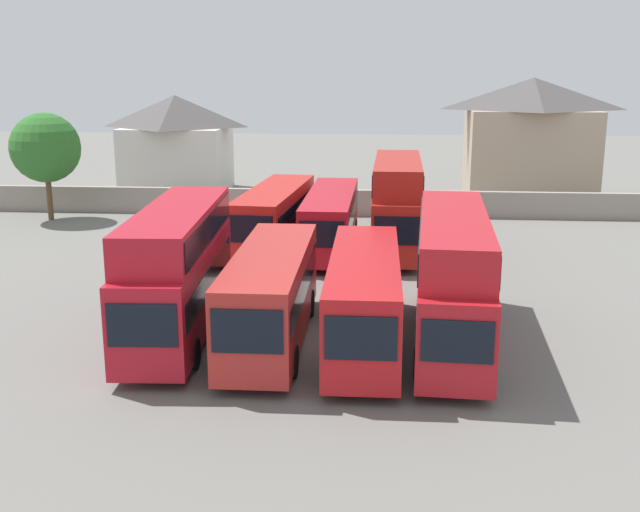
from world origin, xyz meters
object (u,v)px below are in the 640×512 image
bus_2 (271,292)px  bus_7 (397,201)px  tree_left_of_lot (45,148)px  bus_3 (364,295)px  bus_1 (178,265)px  house_terrace_centre (531,137)px  bus_4 (453,272)px  bus_6 (331,217)px  house_terrace_left (176,143)px  bus_5 (275,214)px

bus_2 → bus_7: 15.78m
bus_2 → tree_left_of_lot: (-18.05, 22.18, 2.83)m
tree_left_of_lot → bus_3: bearing=-46.0°
bus_1 → house_terrace_centre: bearing=147.3°
bus_3 → house_terrace_centre: house_terrace_centre is taller
bus_4 → bus_7: (-1.80, 14.41, 0.14)m
bus_6 → tree_left_of_lot: bearing=-110.0°
bus_6 → bus_1: bearing=-18.2°
house_terrace_left → house_terrace_centre: bearing=-0.9°
bus_2 → tree_left_of_lot: size_ratio=1.49×
house_terrace_centre → bus_4: bearing=-104.6°
house_terrace_left → house_terrace_centre: size_ratio=0.84×
bus_4 → bus_3: bearing=-75.3°
bus_6 → house_terrace_centre: (14.27, 19.49, 2.79)m
bus_2 → house_terrace_centre: 37.86m
bus_2 → tree_left_of_lot: tree_left_of_lot is taller
house_terrace_left → tree_left_of_lot: bearing=-112.9°
bus_1 → bus_7: bus_7 is taller
bus_1 → bus_2: size_ratio=1.06×
bus_2 → house_terrace_centre: (15.50, 34.44, 2.68)m
bus_7 → house_terrace_left: 26.57m
bus_5 → house_terrace_left: size_ratio=1.35×
bus_3 → bus_5: bearing=-160.9°
bus_5 → bus_7: bus_7 is taller
bus_3 → house_terrace_centre: (12.04, 34.51, 2.71)m
bus_1 → tree_left_of_lot: tree_left_of_lot is taller
bus_4 → house_terrace_centre: size_ratio=1.17×
bus_1 → house_terrace_left: (-9.03, 34.27, 1.17)m
bus_3 → bus_7: size_ratio=1.04×
tree_left_of_lot → bus_1: bearing=-56.2°
bus_2 → bus_7: bearing=161.7°
bus_2 → house_terrace_left: size_ratio=1.25×
bus_4 → house_terrace_centre: 35.05m
bus_1 → house_terrace_left: 35.46m
bus_1 → bus_5: bus_1 is taller
bus_4 → bus_5: bearing=-146.3°
house_terrace_centre → tree_left_of_lot: size_ratio=1.43×
bus_6 → tree_left_of_lot: 20.80m
bus_4 → bus_6: bus_4 is taller
house_terrace_centre → bus_1: bearing=-119.5°
tree_left_of_lot → house_terrace_left: bearing=67.1°
bus_1 → bus_3: 7.18m
bus_3 → tree_left_of_lot: size_ratio=1.53×
bus_3 → bus_5: size_ratio=0.95×
bus_1 → bus_4: bus_1 is taller
tree_left_of_lot → house_terrace_centre: bearing=20.1°
bus_3 → bus_7: bus_7 is taller
bus_4 → bus_7: size_ratio=1.13×
bus_1 → bus_3: bearing=81.2°
bus_7 → house_terrace_left: (-17.56, 19.91, 1.08)m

